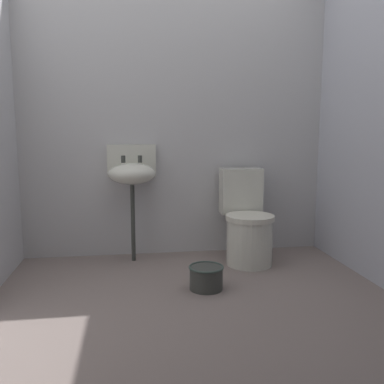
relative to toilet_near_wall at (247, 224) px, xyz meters
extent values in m
cube|color=gray|center=(-0.56, -0.93, -0.36)|extent=(3.09, 2.96, 0.08)
cube|color=#BBBBBC|center=(-0.56, 0.40, 0.89)|extent=(3.09, 0.10, 2.42)
cylinder|color=silver|center=(0.00, -0.09, -0.13)|extent=(0.38, 0.38, 0.38)
cylinder|color=silver|center=(0.00, -0.09, 0.08)|extent=(0.40, 0.40, 0.04)
cube|color=silver|center=(0.00, 0.21, 0.26)|extent=(0.36, 0.18, 0.40)
cylinder|color=#3A3D38|center=(-0.95, 0.16, 0.01)|extent=(0.04, 0.04, 0.66)
ellipsoid|color=silver|center=(-0.95, 0.16, 0.43)|extent=(0.40, 0.32, 0.18)
cube|color=silver|center=(-0.95, 0.33, 0.53)|extent=(0.42, 0.04, 0.28)
cylinder|color=#3A3D38|center=(-1.02, 0.22, 0.55)|extent=(0.04, 0.04, 0.06)
cylinder|color=#3A3D38|center=(-0.88, 0.22, 0.55)|extent=(0.04, 0.04, 0.06)
cylinder|color=#3A3D38|center=(-0.46, -0.57, -0.24)|extent=(0.23, 0.23, 0.16)
torus|color=#33433D|center=(-0.46, -0.57, -0.16)|extent=(0.25, 0.25, 0.02)
camera|label=1|loc=(-0.96, -3.28, 0.78)|focal=38.30mm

